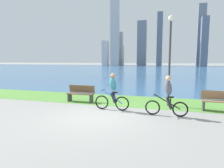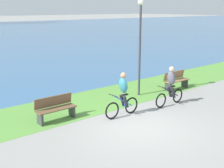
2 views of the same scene
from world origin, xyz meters
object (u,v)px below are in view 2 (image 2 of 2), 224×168
cyclist_lead (123,95)px  lamppost_tall (140,35)px  cyclist_trailing (171,86)px  bench_near_path (176,80)px  bench_far_along_path (56,108)px

cyclist_lead → lamppost_tall: (2.43, 1.59, 1.98)m
cyclist_trailing → bench_near_path: cyclist_trailing is taller
cyclist_trailing → bench_far_along_path: size_ratio=1.14×
cyclist_lead → cyclist_trailing: (2.41, -0.30, -0.01)m
cyclist_lead → bench_far_along_path: (-2.18, 1.22, -0.39)m
bench_near_path → bench_far_along_path: size_ratio=1.00×
lamppost_tall → cyclist_trailing: bearing=-90.5°
bench_near_path → cyclist_lead: bearing=-166.0°
cyclist_lead → bench_near_path: cyclist_lead is taller
cyclist_trailing → bench_near_path: size_ratio=1.14×
bench_far_along_path → lamppost_tall: bearing=4.5°
cyclist_trailing → bench_far_along_path: 4.85m
lamppost_tall → cyclist_lead: bearing=-146.9°
cyclist_lead → bench_near_path: size_ratio=1.12×
cyclist_trailing → cyclist_lead: bearing=173.0°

